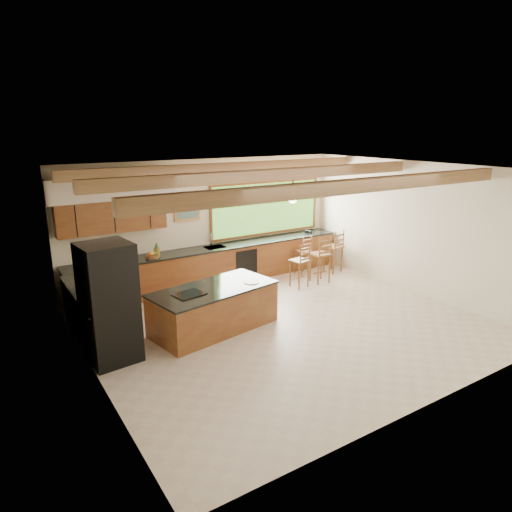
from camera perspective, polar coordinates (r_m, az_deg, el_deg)
ground at (r=9.04m, az=3.64°, el=-8.50°), size 7.20×7.20×0.00m
room_shell at (r=8.81m, az=0.49°, el=5.98°), size 7.27×6.54×3.02m
counter_run at (r=10.53m, az=-8.07°, el=-2.34°), size 7.12×3.10×1.25m
island at (r=8.72m, az=-5.30°, el=-6.51°), size 2.53×1.51×0.85m
refrigerator at (r=7.72m, az=-17.90°, el=-5.65°), size 0.85×0.83×1.99m
bar_stool_a at (r=10.87m, az=5.64°, el=-0.72°), size 0.44×0.44×1.08m
bar_stool_b at (r=11.25m, az=8.26°, el=0.10°), size 0.45×0.45×1.19m
bar_stool_c at (r=12.10m, az=9.86°, el=1.03°), size 0.46×0.46×1.14m
bar_stool_d at (r=11.87m, az=6.06°, el=0.55°), size 0.38×0.38×1.03m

